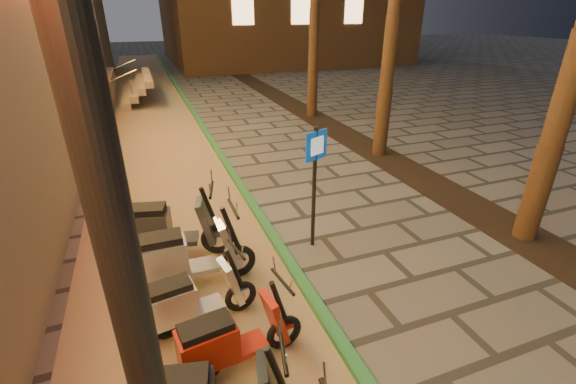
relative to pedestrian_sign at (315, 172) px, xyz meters
name	(u,v)px	position (x,y,z in m)	size (l,w,h in m)	color
ground	(444,379)	(0.28, -3.16, -1.44)	(120.00, 120.00, 0.00)	#474442
parking_strip	(157,147)	(-2.32, 6.84, -1.43)	(3.40, 60.00, 0.01)	#8C7251
green_curb	(211,140)	(-0.62, 6.84, -1.39)	(0.18, 60.00, 0.10)	#276A35
planting_strip	(422,178)	(3.88, 1.84, -1.43)	(1.20, 40.00, 0.02)	black
pedestrian_sign	(315,172)	(0.00, 0.00, 0.00)	(0.46, 0.23, 2.22)	black
scooter_6	(228,341)	(-2.03, -2.16, -0.97)	(1.55, 0.63, 1.09)	black
scooter_7	(189,301)	(-2.37, -1.32, -0.97)	(1.54, 0.65, 1.08)	black
scooter_8	(180,258)	(-2.36, -0.42, -0.88)	(1.82, 0.64, 1.29)	black
scooter_9	(164,228)	(-2.52, 0.56, -0.88)	(1.84, 0.88, 1.29)	black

